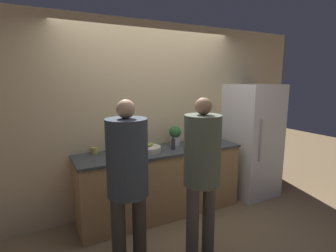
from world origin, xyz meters
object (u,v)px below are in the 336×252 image
Objects in this scene: refrigerator at (251,140)px; utensil_crock at (116,147)px; potted_plant at (175,135)px; person_left at (128,173)px; cup_yellow at (94,150)px; bottle_dark at (173,143)px; fruit_bowl at (147,149)px; person_center at (202,165)px.

utensil_crock is at bearing 175.79° from refrigerator.
person_left is at bearing -136.27° from potted_plant.
refrigerator reaches higher than cup_yellow.
refrigerator reaches higher than bottle_dark.
utensil_crock reaches higher than fruit_bowl.
refrigerator is 1.79m from fruit_bowl.
potted_plant is at bearing 171.84° from refrigerator.
person_left is (-2.35, -0.83, 0.13)m from refrigerator.
fruit_bowl is at bearing -162.46° from potted_plant.
bottle_dark is 0.74× the size of potted_plant.
fruit_bowl reaches higher than cup_yellow.
potted_plant is at bearing 17.54° from fruit_bowl.
potted_plant is (1.11, -0.10, 0.11)m from cup_yellow.
utensil_crock is 0.91× the size of potted_plant.
utensil_crock is (-0.54, 1.09, -0.02)m from person_center.
person_left is 1.00m from utensil_crock.
refrigerator reaches higher than fruit_bowl.
cup_yellow is at bearing 163.24° from bottle_dark.
refrigerator is at bearing 30.02° from person_center.
utensil_crock is 0.87m from potted_plant.
cup_yellow is (-0.97, 0.29, -0.04)m from bottle_dark.
fruit_bowl is 1.28× the size of potted_plant.
utensil_crock is 1.24× the size of bottle_dark.
cup_yellow is (-2.40, 0.29, 0.07)m from refrigerator.
refrigerator is 2.42m from cup_yellow.
cup_yellow is at bearing 92.79° from person_left.
utensil_crock is (-0.37, 0.13, 0.04)m from fruit_bowl.
refrigerator is 7.04× the size of utensil_crock.
person_left reaches higher than utensil_crock.
refrigerator reaches higher than person_left.
person_left reaches higher than potted_plant.
refrigerator is 1.05× the size of person_left.
person_center is at bearing -101.38° from bottle_dark.
person_center reaches higher than fruit_bowl.
refrigerator is at bearing 19.37° from person_left.
refrigerator is 1.32m from potted_plant.
person_center is 8.28× the size of bottle_dark.
person_center reaches higher than utensil_crock.
person_left is 20.89× the size of cup_yellow.
fruit_bowl is 1.75× the size of bottle_dark.
person_center is 6.09× the size of potted_plant.
cup_yellow is at bearing 152.65° from utensil_crock.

